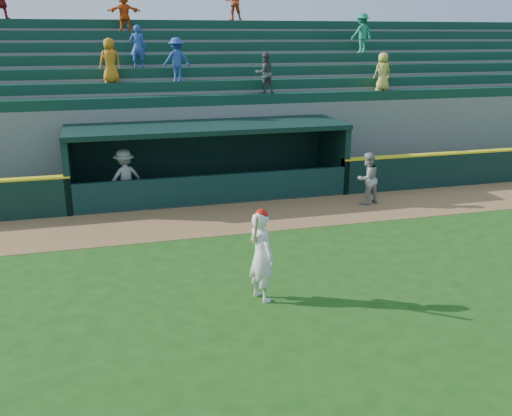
% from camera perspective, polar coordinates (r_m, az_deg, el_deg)
% --- Properties ---
extents(ground, '(120.00, 120.00, 0.00)m').
position_cam_1_polar(ground, '(12.94, 1.92, -7.51)').
color(ground, '#1B4611').
rests_on(ground, ground).
extents(warning_track, '(40.00, 3.00, 0.01)m').
position_cam_1_polar(warning_track, '(17.36, -2.92, -1.04)').
color(warning_track, brown).
rests_on(warning_track, ground).
extents(dugout_player_front, '(1.00, 0.88, 1.73)m').
position_cam_1_polar(dugout_player_front, '(18.96, 11.07, 2.90)').
color(dugout_player_front, '#979792').
rests_on(dugout_player_front, ground).
extents(dugout_player_inside, '(1.37, 1.05, 1.86)m').
position_cam_1_polar(dugout_player_inside, '(18.90, -12.97, 2.96)').
color(dugout_player_inside, '#9F9F9A').
rests_on(dugout_player_inside, ground).
extents(dugout, '(9.40, 2.80, 2.46)m').
position_cam_1_polar(dugout, '(19.96, -4.95, 5.31)').
color(dugout, slate).
rests_on(dugout, ground).
extents(stands, '(34.50, 6.26, 7.57)m').
position_cam_1_polar(stands, '(24.25, -7.10, 9.80)').
color(stands, slate).
rests_on(stands, ground).
extents(batter_at_plate, '(0.69, 0.90, 2.01)m').
position_cam_1_polar(batter_at_plate, '(11.82, 0.52, -4.71)').
color(batter_at_plate, silver).
rests_on(batter_at_plate, ground).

